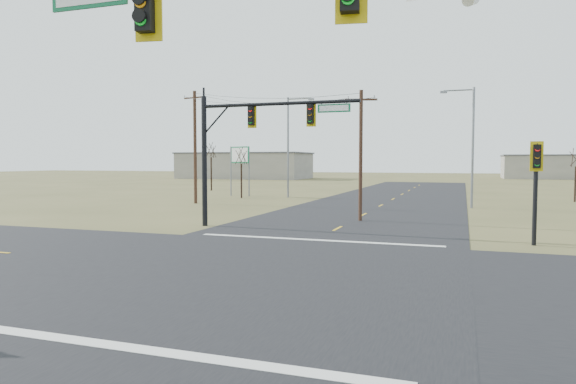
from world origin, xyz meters
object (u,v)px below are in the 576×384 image
at_px(mast_arm_far, 249,132).
at_px(highway_sign, 240,161).
at_px(utility_pole_near, 361,153).
at_px(pedestal_signal_ne, 536,170).
at_px(mast_arm_near, 380,40).
at_px(streetlight_c, 290,141).
at_px(utility_pole_far, 195,146).
at_px(bare_tree_c, 576,157).
at_px(bare_tree_b, 211,150).
at_px(bare_tree_a, 241,155).
at_px(streetlight_a, 470,141).

distance_m(mast_arm_far, highway_sign, 27.32).
bearing_deg(highway_sign, utility_pole_near, -23.67).
xyz_separation_m(mast_arm_far, pedestal_signal_ne, (14.66, -1.61, -2.05)).
bearing_deg(mast_arm_near, pedestal_signal_ne, 66.03).
bearing_deg(pedestal_signal_ne, streetlight_c, 130.94).
bearing_deg(mast_arm_near, mast_arm_far, 110.01).
relative_size(mast_arm_near, utility_pole_far, 1.15).
bearing_deg(pedestal_signal_ne, mast_arm_far, 176.34).
bearing_deg(highway_sign, bare_tree_c, 29.17).
relative_size(mast_arm_near, utility_pole_near, 1.40).
height_order(utility_pole_near, bare_tree_b, utility_pole_near).
height_order(mast_arm_far, highway_sign, mast_arm_far).
height_order(streetlight_c, bare_tree_a, streetlight_c).
bearing_deg(streetlight_c, utility_pole_near, -51.76).
height_order(utility_pole_far, bare_tree_c, utility_pole_far).
height_order(bare_tree_a, bare_tree_b, bare_tree_b).
xyz_separation_m(mast_arm_far, utility_pole_far, (-11.41, 14.23, -0.22)).
relative_size(pedestal_signal_ne, bare_tree_c, 0.89).
bearing_deg(pedestal_signal_ne, bare_tree_b, 137.26).
bearing_deg(bare_tree_b, utility_pole_far, -66.53).
bearing_deg(bare_tree_c, utility_pole_far, -158.48).
distance_m(mast_arm_near, highway_sign, 48.29).
height_order(mast_arm_far, bare_tree_c, mast_arm_far).
bearing_deg(mast_arm_near, streetlight_c, 101.42).
distance_m(utility_pole_far, bare_tree_c, 35.41).
bearing_deg(utility_pole_near, highway_sign, 131.60).
distance_m(mast_arm_near, streetlight_c, 45.42).
bearing_deg(streetlight_c, bare_tree_a, -145.29).
relative_size(bare_tree_b, bare_tree_c, 1.25).
bearing_deg(pedestal_signal_ne, utility_pole_far, 151.33).
xyz_separation_m(utility_pole_near, streetlight_a, (6.66, 11.96, 1.14)).
xyz_separation_m(mast_arm_far, highway_sign, (-11.69, 24.64, -1.57)).
height_order(streetlight_c, bare_tree_b, streetlight_c).
distance_m(streetlight_c, bare_tree_c, 27.46).
bearing_deg(mast_arm_near, bare_tree_a, 107.89).
xyz_separation_m(pedestal_signal_ne, bare_tree_c, (6.86, 28.83, 0.78)).
distance_m(bare_tree_a, bare_tree_b, 14.62).
xyz_separation_m(pedestal_signal_ne, bare_tree_b, (-34.25, 34.69, 1.92)).
height_order(mast_arm_far, bare_tree_a, mast_arm_far).
bearing_deg(bare_tree_c, streetlight_c, -173.63).
relative_size(mast_arm_near, highway_sign, 2.14).
bearing_deg(bare_tree_b, bare_tree_c, -8.12).
xyz_separation_m(bare_tree_a, bare_tree_c, (31.79, 5.37, -0.25)).
bearing_deg(highway_sign, bare_tree_b, 157.81).
distance_m(pedestal_signal_ne, streetlight_a, 19.29).
distance_m(highway_sign, bare_tree_b, 11.65).
xyz_separation_m(mast_arm_near, highway_sign, (-21.92, 42.99, -1.92)).
xyz_separation_m(pedestal_signal_ne, utility_pole_near, (-9.29, 7.03, 0.95)).
distance_m(utility_pole_near, streetlight_c, 21.84).
xyz_separation_m(mast_arm_near, bare_tree_c, (11.29, 45.57, -1.62)).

